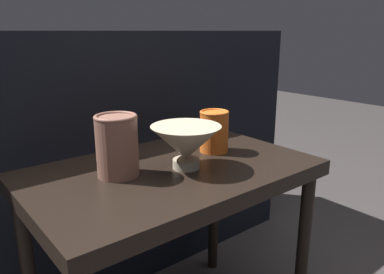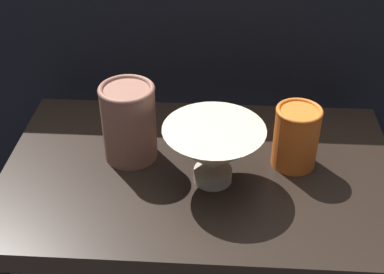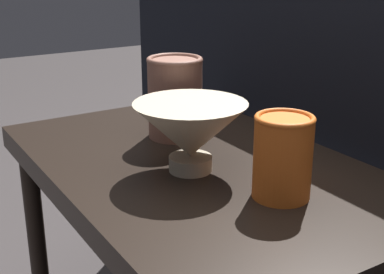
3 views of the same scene
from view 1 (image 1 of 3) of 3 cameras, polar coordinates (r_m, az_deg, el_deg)
name	(u,v)px [view 1 (image 1 of 3)]	position (r m, az deg, el deg)	size (l,w,h in m)	color
table	(172,190)	(0.98, -3.09, -8.08)	(0.72, 0.45, 0.53)	black
couch_backdrop	(86,153)	(1.43, -15.89, -2.31)	(1.55, 0.50, 0.87)	black
bowl	(186,144)	(0.92, -0.92, -1.01)	(0.17, 0.17, 0.11)	#C1B293
vase_textured_left	(117,145)	(0.89, -11.35, -1.16)	(0.10, 0.10, 0.15)	brown
vase_colorful_right	(214,131)	(1.06, 3.39, 0.97)	(0.08, 0.08, 0.12)	orange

